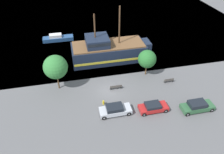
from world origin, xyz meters
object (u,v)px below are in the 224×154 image
object	(u,v)px
parked_car_curb_front	(197,106)
parked_car_curb_mid	(115,110)
fire_hydrant	(103,102)
pirate_ship	(108,51)
moored_boat_dockside	(58,38)
parked_car_curb_rear	(153,107)
bench_promenade_west	(116,87)
bench_promenade_east	(169,80)

from	to	relation	value
parked_car_curb_front	parked_car_curb_mid	xyz separation A→B (m)	(-11.76, 1.88, -0.04)
fire_hydrant	parked_car_curb_front	bearing A→B (deg)	-17.44
pirate_ship	moored_boat_dockside	xyz separation A→B (m)	(-9.59, 10.45, -1.36)
moored_boat_dockside	parked_car_curb_front	size ratio (longest dim) A/B	1.42
parked_car_curb_rear	bench_promenade_west	distance (m)	7.24
parked_car_curb_mid	fire_hydrant	distance (m)	2.58
moored_boat_dockside	parked_car_curb_front	xyz separation A→B (m)	(19.31, -27.09, 0.17)
parked_car_curb_front	parked_car_curb_rear	world-z (taller)	parked_car_curb_front
parked_car_curb_mid	fire_hydrant	world-z (taller)	parked_car_curb_mid
moored_boat_dockside	fire_hydrant	xyz separation A→B (m)	(6.27, -22.99, -0.17)
pirate_ship	moored_boat_dockside	distance (m)	14.25
parked_car_curb_mid	moored_boat_dockside	bearing A→B (deg)	106.68
pirate_ship	parked_car_curb_front	size ratio (longest dim) A/B	3.22
pirate_ship	moored_boat_dockside	size ratio (longest dim) A/B	2.27
bench_promenade_west	parked_car_curb_mid	bearing A→B (deg)	-104.50
moored_boat_dockside	bench_promenade_east	size ratio (longest dim) A/B	4.32
parked_car_curb_mid	bench_promenade_east	bearing A→B (deg)	25.86
pirate_ship	bench_promenade_west	world-z (taller)	pirate_ship
parked_car_curb_front	parked_car_curb_rear	xyz separation A→B (m)	(-6.26, 1.27, -0.10)
moored_boat_dockside	bench_promenade_west	bearing A→B (deg)	-65.79
parked_car_curb_mid	fire_hydrant	bearing A→B (deg)	119.98
parked_car_curb_front	fire_hydrant	bearing A→B (deg)	162.56
moored_boat_dockside	parked_car_curb_rear	bearing A→B (deg)	-63.18
pirate_ship	fire_hydrant	xyz separation A→B (m)	(-3.32, -12.54, -1.54)
fire_hydrant	pirate_ship	bearing A→B (deg)	75.17
fire_hydrant	bench_promenade_east	world-z (taller)	bench_promenade_east
parked_car_curb_mid	bench_promenade_west	bearing A→B (deg)	75.50
pirate_ship	parked_car_curb_front	world-z (taller)	pirate_ship
bench_promenade_east	moored_boat_dockside	bearing A→B (deg)	132.16
moored_boat_dockside	parked_car_curb_mid	size ratio (longest dim) A/B	1.49
bench_promenade_west	pirate_ship	bearing A→B (deg)	85.98
fire_hydrant	bench_promenade_west	distance (m)	4.10
parked_car_curb_front	bench_promenade_west	xyz separation A→B (m)	(-10.38, 7.22, -0.31)
parked_car_curb_rear	fire_hydrant	bearing A→B (deg)	157.36
fire_hydrant	bench_promenade_west	bearing A→B (deg)	49.56
parked_car_curb_front	fire_hydrant	size ratio (longest dim) A/B	6.22
fire_hydrant	bench_promenade_east	size ratio (longest dim) A/B	0.49
moored_boat_dockside	parked_car_curb_front	distance (m)	33.27
pirate_ship	parked_car_curb_mid	size ratio (longest dim) A/B	3.37
moored_boat_dockside	fire_hydrant	world-z (taller)	moored_boat_dockside
pirate_ship	parked_car_curb_rear	size ratio (longest dim) A/B	3.65
pirate_ship	bench_promenade_east	world-z (taller)	pirate_ship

